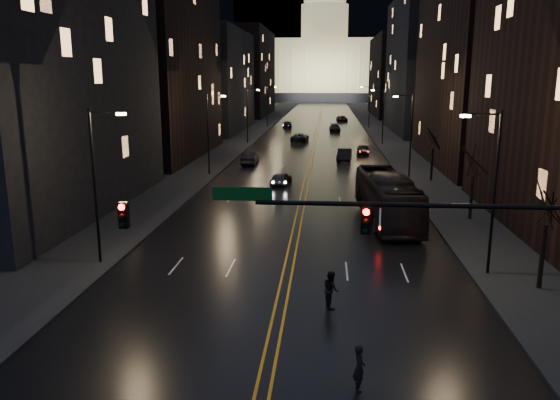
% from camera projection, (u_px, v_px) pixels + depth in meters
% --- Properties ---
extents(ground, '(900.00, 900.00, 0.00)m').
position_uv_depth(ground, '(270.00, 357.00, 21.22)').
color(ground, black).
rests_on(ground, ground).
extents(road, '(20.00, 320.00, 0.02)m').
position_uv_depth(road, '(320.00, 118.00, 147.60)').
color(road, black).
rests_on(road, ground).
extents(sidewalk_left, '(8.00, 320.00, 0.16)m').
position_uv_depth(sidewalk_left, '(268.00, 117.00, 148.75)').
color(sidewalk_left, black).
rests_on(sidewalk_left, ground).
extents(sidewalk_right, '(8.00, 320.00, 0.16)m').
position_uv_depth(sidewalk_right, '(372.00, 118.00, 146.41)').
color(sidewalk_right, black).
rests_on(sidewalk_right, ground).
extents(center_line, '(0.62, 320.00, 0.01)m').
position_uv_depth(center_line, '(320.00, 118.00, 147.60)').
color(center_line, orange).
rests_on(center_line, road).
extents(building_left_near, '(12.00, 28.00, 22.00)m').
position_uv_depth(building_left_near, '(28.00, 73.00, 41.95)').
color(building_left_near, black).
rests_on(building_left_near, ground).
extents(building_left_mid, '(12.00, 30.00, 28.00)m').
position_uv_depth(building_left_mid, '(154.00, 52.00, 72.40)').
color(building_left_mid, black).
rests_on(building_left_mid, ground).
extents(building_left_far, '(12.00, 34.00, 20.00)m').
position_uv_depth(building_left_far, '(214.00, 81.00, 110.22)').
color(building_left_far, black).
rests_on(building_left_far, ground).
extents(building_left_dist, '(12.00, 40.00, 24.00)m').
position_uv_depth(building_left_dist, '(248.00, 73.00, 156.45)').
color(building_left_dist, black).
rests_on(building_left_dist, ground).
extents(building_right_tall, '(12.00, 30.00, 38.00)m').
position_uv_depth(building_right_tall, '(491.00, 5.00, 63.92)').
color(building_right_tall, black).
rests_on(building_right_tall, ground).
extents(building_right_mid, '(12.00, 34.00, 26.00)m').
position_uv_depth(building_right_mid, '(426.00, 65.00, 106.06)').
color(building_right_mid, black).
rests_on(building_right_mid, ground).
extents(building_right_dist, '(12.00, 40.00, 22.00)m').
position_uv_depth(building_right_dist, '(396.00, 76.00, 153.16)').
color(building_right_dist, black).
rests_on(building_right_dist, ground).
extents(capitol, '(90.00, 50.00, 58.50)m').
position_uv_depth(capitol, '(324.00, 64.00, 260.50)').
color(capitol, black).
rests_on(capitol, ground).
extents(traffic_signal, '(17.29, 0.45, 7.00)m').
position_uv_depth(traffic_signal, '(433.00, 235.00, 19.61)').
color(traffic_signal, black).
rests_on(traffic_signal, ground).
extents(streetlamp_right_near, '(2.13, 0.25, 9.00)m').
position_uv_depth(streetlamp_right_near, '(492.00, 185.00, 28.93)').
color(streetlamp_right_near, black).
rests_on(streetlamp_right_near, ground).
extents(streetlamp_left_near, '(2.13, 0.25, 9.00)m').
position_uv_depth(streetlamp_left_near, '(97.00, 179.00, 30.73)').
color(streetlamp_left_near, black).
rests_on(streetlamp_left_near, ground).
extents(streetlamp_right_mid, '(2.13, 0.25, 9.00)m').
position_uv_depth(streetlamp_right_mid, '(409.00, 131.00, 58.09)').
color(streetlamp_right_mid, black).
rests_on(streetlamp_right_mid, ground).
extents(streetlamp_left_mid, '(2.13, 0.25, 9.00)m').
position_uv_depth(streetlamp_left_mid, '(210.00, 129.00, 59.90)').
color(streetlamp_left_mid, black).
rests_on(streetlamp_left_mid, ground).
extents(streetlamp_right_far, '(2.13, 0.25, 9.00)m').
position_uv_depth(streetlamp_right_far, '(382.00, 113.00, 87.26)').
color(streetlamp_right_far, black).
rests_on(streetlamp_right_far, ground).
extents(streetlamp_left_far, '(2.13, 0.25, 9.00)m').
position_uv_depth(streetlamp_left_far, '(248.00, 113.00, 89.06)').
color(streetlamp_left_far, black).
rests_on(streetlamp_left_far, ground).
extents(streetlamp_right_dist, '(2.13, 0.25, 9.00)m').
position_uv_depth(streetlamp_right_dist, '(369.00, 104.00, 116.42)').
color(streetlamp_right_dist, black).
rests_on(streetlamp_right_dist, ground).
extents(streetlamp_left_dist, '(2.13, 0.25, 9.00)m').
position_uv_depth(streetlamp_left_dist, '(268.00, 104.00, 118.23)').
color(streetlamp_left_dist, black).
rests_on(streetlamp_left_dist, ground).
extents(tree_right_near, '(2.40, 2.40, 6.65)m').
position_uv_depth(tree_right_near, '(548.00, 204.00, 26.92)').
color(tree_right_near, black).
rests_on(tree_right_near, ground).
extents(tree_right_mid, '(2.40, 2.40, 6.65)m').
position_uv_depth(tree_right_mid, '(474.00, 162.00, 40.53)').
color(tree_right_mid, black).
rests_on(tree_right_mid, ground).
extents(tree_right_far, '(2.40, 2.40, 6.65)m').
position_uv_depth(tree_right_far, '(433.00, 139.00, 56.09)').
color(tree_right_far, black).
rests_on(tree_right_far, ground).
extents(bus, '(4.10, 13.11, 3.59)m').
position_uv_depth(bus, '(387.00, 198.00, 41.02)').
color(bus, black).
rests_on(bus, ground).
extents(oncoming_car_a, '(2.21, 4.32, 1.41)m').
position_uv_depth(oncoming_car_a, '(281.00, 178.00, 55.04)').
color(oncoming_car_a, black).
rests_on(oncoming_car_a, ground).
extents(oncoming_car_b, '(1.77, 4.95, 1.63)m').
position_uv_depth(oncoming_car_b, '(250.00, 158.00, 68.25)').
color(oncoming_car_b, black).
rests_on(oncoming_car_b, ground).
extents(oncoming_car_c, '(3.12, 5.66, 1.50)m').
position_uv_depth(oncoming_car_c, '(300.00, 137.00, 92.51)').
color(oncoming_car_c, black).
rests_on(oncoming_car_c, ground).
extents(oncoming_car_d, '(2.42, 5.13, 1.45)m').
position_uv_depth(oncoming_car_d, '(287.00, 124.00, 118.51)').
color(oncoming_car_d, black).
rests_on(oncoming_car_d, ground).
extents(receding_car_a, '(2.15, 4.99, 1.60)m').
position_uv_depth(receding_car_a, '(344.00, 155.00, 71.17)').
color(receding_car_a, black).
rests_on(receding_car_a, ground).
extents(receding_car_b, '(2.01, 4.44, 1.48)m').
position_uv_depth(receding_car_b, '(363.00, 150.00, 76.79)').
color(receding_car_b, black).
rests_on(receding_car_b, ground).
extents(receding_car_c, '(2.28, 5.33, 1.53)m').
position_uv_depth(receding_car_c, '(335.00, 128.00, 109.71)').
color(receding_car_c, black).
rests_on(receding_car_c, ground).
extents(receding_car_d, '(2.88, 5.47, 1.47)m').
position_uv_depth(receding_car_d, '(342.00, 119.00, 135.43)').
color(receding_car_d, black).
rests_on(receding_car_d, ground).
extents(pedestrian_a, '(0.52, 0.69, 1.70)m').
position_uv_depth(pedestrian_a, '(359.00, 368.00, 18.81)').
color(pedestrian_a, black).
rests_on(pedestrian_a, ground).
extents(pedestrian_b, '(0.70, 0.97, 1.80)m').
position_uv_depth(pedestrian_b, '(331.00, 289.00, 25.69)').
color(pedestrian_b, black).
rests_on(pedestrian_b, ground).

